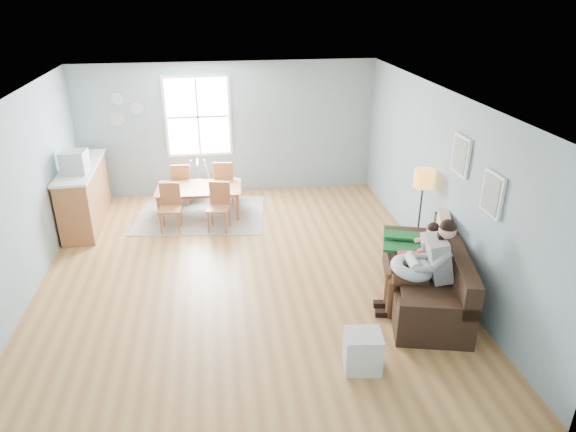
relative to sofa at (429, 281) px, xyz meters
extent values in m
cube|color=#A46B3A|center=(-2.51, 1.07, -0.35)|extent=(8.40, 9.40, 0.08)
cube|color=silver|center=(-2.51, 1.07, 2.69)|extent=(8.40, 9.40, 0.60)
cube|color=#7D9BA4|center=(-2.51, 5.73, 1.04)|extent=(8.40, 0.08, 3.90)
cube|color=#7D9BA4|center=(1.65, 1.07, 1.04)|extent=(0.08, 9.40, 3.90)
cube|color=white|center=(-3.11, 4.54, 1.34)|extent=(1.32, 0.06, 1.62)
cube|color=white|center=(-3.11, 4.51, 1.34)|extent=(1.20, 0.02, 1.50)
cube|color=white|center=(-3.11, 4.50, 1.34)|extent=(1.20, 0.03, 0.04)
cube|color=white|center=(-3.11, 4.50, 1.34)|extent=(0.04, 0.03, 1.50)
cube|color=white|center=(0.46, -0.43, 1.44)|extent=(0.04, 0.44, 0.54)
cube|color=slate|center=(0.43, -0.43, 1.44)|extent=(0.01, 0.36, 0.46)
cube|color=white|center=(0.46, 0.47, 1.64)|extent=(0.04, 0.44, 0.54)
cube|color=slate|center=(0.43, 0.47, 1.64)|extent=(0.01, 0.36, 0.46)
cylinder|color=#A3BBC3|center=(-4.61, 4.54, 1.74)|extent=(0.24, 0.02, 0.24)
cylinder|color=#A3BBC3|center=(-4.26, 4.54, 1.54)|extent=(0.26, 0.02, 0.26)
cylinder|color=#A3BBC3|center=(-4.66, 4.54, 1.34)|extent=(0.28, 0.02, 0.28)
cube|color=black|center=(-0.06, 0.02, -0.09)|extent=(1.43, 2.35, 0.44)
cube|color=black|center=(0.29, -0.07, 0.35)|extent=(0.73, 2.18, 0.45)
cube|color=black|center=(-0.30, -0.95, 0.21)|extent=(0.96, 0.43, 0.17)
cube|color=black|center=(0.17, 0.98, 0.21)|extent=(0.96, 0.43, 0.17)
cube|color=#16612B|center=(0.09, 0.73, 0.25)|extent=(1.22, 1.14, 0.04)
cube|color=#BFAC92|center=(0.36, 0.50, 0.49)|extent=(0.31, 0.54, 0.52)
cube|color=gray|center=(-0.05, -0.30, 0.53)|extent=(0.43, 0.50, 0.59)
sphere|color=#E0A189|center=(0.01, -0.31, 0.92)|extent=(0.22, 0.22, 0.22)
sphere|color=black|center=(0.01, -0.31, 0.97)|extent=(0.21, 0.21, 0.21)
cylinder|color=#312312|center=(-0.42, -0.34, 0.25)|extent=(0.48, 0.24, 0.16)
cylinder|color=#312312|center=(-0.38, -0.13, 0.25)|extent=(0.48, 0.24, 0.16)
cylinder|color=#312312|center=(-0.64, -0.30, -0.04)|extent=(0.13, 0.13, 0.54)
cylinder|color=#312312|center=(-0.59, -0.09, -0.04)|extent=(0.13, 0.13, 0.54)
cube|color=black|center=(-0.71, -0.28, -0.27)|extent=(0.25, 0.14, 0.08)
cube|color=black|center=(-0.67, -0.07, -0.27)|extent=(0.25, 0.14, 0.08)
torus|color=silver|center=(-0.37, -0.23, 0.37)|extent=(0.74, 0.73, 0.23)
cylinder|color=silver|center=(-0.37, -0.23, 0.45)|extent=(0.15, 0.31, 0.13)
sphere|color=#E0A189|center=(-0.34, -0.06, 0.47)|extent=(0.11, 0.11, 0.11)
cube|color=white|center=(0.04, 0.21, 0.41)|extent=(0.29, 0.31, 0.38)
sphere|color=#E0A189|center=(0.07, 0.20, 0.67)|extent=(0.18, 0.18, 0.18)
sphere|color=black|center=(0.07, 0.20, 0.70)|extent=(0.17, 0.17, 0.17)
cylinder|color=#E73875|center=(-0.22, 0.19, 0.25)|extent=(0.32, 0.16, 0.09)
cylinder|color=#E73875|center=(-0.19, 0.33, 0.25)|extent=(0.32, 0.16, 0.09)
cylinder|color=#E73875|center=(-0.36, 0.23, 0.07)|extent=(0.08, 0.08, 0.31)
cylinder|color=#E73875|center=(-0.33, 0.37, 0.07)|extent=(0.08, 0.08, 0.31)
cylinder|color=black|center=(0.29, 1.19, -0.30)|extent=(0.26, 0.26, 0.03)
cylinder|color=black|center=(0.29, 1.19, 0.35)|extent=(0.03, 0.03, 1.32)
cylinder|color=orange|center=(0.29, 1.19, 1.06)|extent=(0.30, 0.30, 0.26)
cube|color=silver|center=(-1.29, -1.21, -0.08)|extent=(0.46, 0.42, 0.46)
cube|color=black|center=(-1.47, -1.19, -0.08)|extent=(0.07, 0.32, 0.37)
cube|color=gray|center=(-3.16, 3.42, -0.31)|extent=(2.59, 2.10, 0.01)
imported|color=#965131|center=(-3.16, 3.42, -0.03)|extent=(1.63, 0.97, 0.56)
cube|color=brown|center=(-3.67, 2.81, 0.10)|extent=(0.41, 0.41, 0.04)
cube|color=brown|center=(-3.66, 2.98, 0.33)|extent=(0.37, 0.06, 0.42)
cylinder|color=brown|center=(-3.84, 2.67, -0.11)|extent=(0.04, 0.04, 0.41)
cylinder|color=brown|center=(-3.53, 2.64, -0.11)|extent=(0.04, 0.04, 0.41)
cylinder|color=brown|center=(-3.81, 2.98, -0.11)|extent=(0.04, 0.04, 0.41)
cylinder|color=brown|center=(-3.50, 2.95, -0.11)|extent=(0.04, 0.04, 0.41)
cube|color=brown|center=(-2.82, 2.70, 0.10)|extent=(0.47, 0.47, 0.04)
cube|color=brown|center=(-2.78, 2.87, 0.34)|extent=(0.37, 0.13, 0.43)
cylinder|color=brown|center=(-3.01, 2.59, -0.10)|extent=(0.04, 0.04, 0.42)
cylinder|color=brown|center=(-2.70, 2.51, -0.10)|extent=(0.04, 0.04, 0.42)
cylinder|color=brown|center=(-2.94, 2.89, -0.10)|extent=(0.04, 0.04, 0.42)
cylinder|color=brown|center=(-2.63, 2.82, -0.10)|extent=(0.04, 0.04, 0.42)
cube|color=brown|center=(-3.50, 4.13, 0.10)|extent=(0.41, 0.41, 0.04)
cube|color=brown|center=(-3.51, 3.96, 0.32)|extent=(0.36, 0.06, 0.42)
cylinder|color=brown|center=(-3.34, 4.28, -0.11)|extent=(0.04, 0.04, 0.41)
cylinder|color=brown|center=(-3.65, 4.30, -0.11)|extent=(0.04, 0.04, 0.41)
cylinder|color=brown|center=(-3.36, 3.97, -0.11)|extent=(0.04, 0.04, 0.41)
cylinder|color=brown|center=(-3.67, 3.99, -0.11)|extent=(0.04, 0.04, 0.41)
cube|color=brown|center=(-2.65, 4.03, 0.12)|extent=(0.47, 0.47, 0.04)
cube|color=brown|center=(-2.68, 3.85, 0.36)|extent=(0.38, 0.11, 0.44)
cylinder|color=brown|center=(-2.46, 4.16, -0.10)|extent=(0.04, 0.04, 0.43)
cylinder|color=brown|center=(-2.78, 4.21, -0.10)|extent=(0.04, 0.04, 0.43)
cylinder|color=brown|center=(-2.52, 3.84, -0.10)|extent=(0.04, 0.04, 0.43)
cylinder|color=brown|center=(-2.84, 3.89, -0.10)|extent=(0.04, 0.04, 0.43)
cube|color=#965131|center=(-5.21, 3.35, 0.23)|extent=(0.58, 1.97, 1.09)
cube|color=silver|center=(-5.21, 3.35, 0.78)|extent=(0.63, 2.01, 0.04)
cube|color=#ABABB0|center=(-5.18, 2.97, 1.00)|extent=(0.43, 0.41, 0.39)
cube|color=black|center=(-5.38, 2.99, 1.00)|extent=(0.04, 0.32, 0.27)
cylinder|color=#ABABB0|center=(-3.18, 4.17, 0.51)|extent=(0.04, 0.47, 0.04)
ellipsoid|color=silver|center=(-3.18, 4.17, 0.04)|extent=(0.34, 0.34, 0.21)
cylinder|color=#ABABB0|center=(-3.18, 4.17, 0.28)|extent=(0.01, 0.01, 0.37)
cylinder|color=#ABABB0|center=(-3.44, 3.90, 0.11)|extent=(0.29, 0.30, 0.82)
cylinder|color=#ABABB0|center=(-2.91, 3.91, 0.11)|extent=(0.29, 0.30, 0.82)
cylinder|color=#ABABB0|center=(-3.44, 4.43, 0.11)|extent=(0.29, 0.30, 0.82)
cylinder|color=#ABABB0|center=(-2.92, 4.43, 0.11)|extent=(0.29, 0.30, 0.82)
camera|label=1|loc=(-2.82, -5.73, 3.74)|focal=32.00mm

